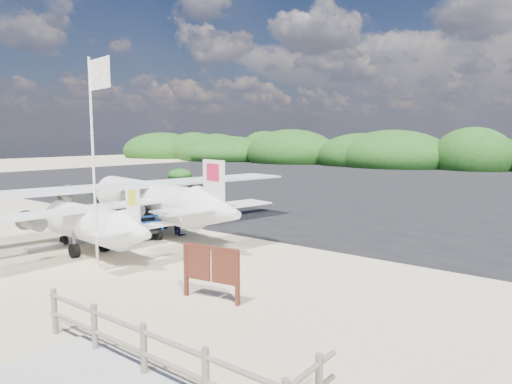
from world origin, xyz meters
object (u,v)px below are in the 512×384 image
signboard (211,300)px  flagpole (98,272)px  baggage_cart (139,237)px  crew_b (180,214)px  crew_a (151,211)px  aircraft_small (326,177)px

signboard → flagpole: bearing=174.5°
baggage_cart → flagpole: (3.01, -3.94, 0.00)m
signboard → crew_b: size_ratio=0.98×
flagpole → crew_b: (-2.04, 5.40, 0.92)m
crew_a → aircraft_small: (-7.29, 29.71, -0.86)m
crew_b → aircraft_small: (-9.20, 29.69, -0.92)m
baggage_cart → aircraft_small: 32.21m
baggage_cart → crew_a: crew_a is taller
crew_a → flagpole: bearing=150.2°
crew_a → aircraft_small: bearing=-52.3°
baggage_cart → signboard: size_ratio=1.47×
flagpole → signboard: size_ratio=3.67×
baggage_cart → signboard: bearing=-5.5°
signboard → aircraft_small: 38.19m
crew_b → flagpole: bearing=129.9°
flagpole → crew_b: size_ratio=3.61×
baggage_cart → crew_b: (0.97, 1.46, 0.92)m
baggage_cart → crew_a: bearing=143.0°
baggage_cart → crew_b: size_ratio=1.45×
baggage_cart → crew_b: bearing=76.3°
signboard → aircraft_small: size_ratio=0.25×
flagpole → crew_a: 6.72m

